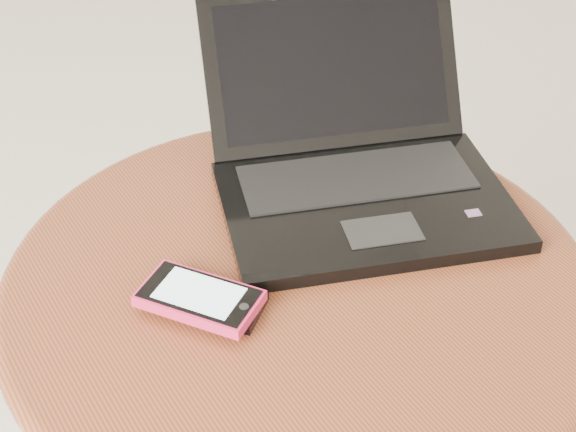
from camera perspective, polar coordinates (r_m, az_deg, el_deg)
table at (r=0.99m, az=0.66°, el=-8.28°), size 0.62×0.62×0.50m
laptop at (r=1.02m, az=4.41°, el=3.41°), size 0.41×0.42×0.18m
phone_black at (r=0.88m, az=-5.06°, el=-5.52°), size 0.11×0.12×0.01m
phone_pink at (r=0.87m, az=-5.72°, el=-5.27°), size 0.12×0.13×0.01m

